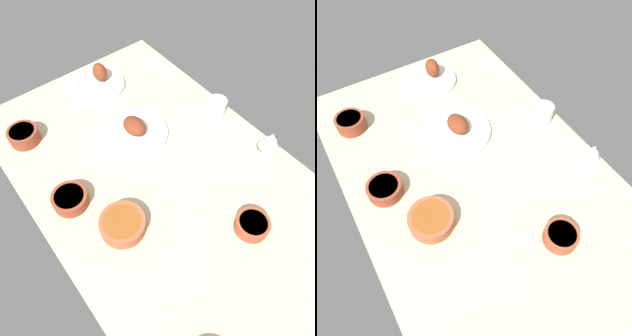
% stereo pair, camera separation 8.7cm
% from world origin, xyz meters
% --- Properties ---
extents(dining_table, '(1.40, 0.90, 0.04)m').
position_xyz_m(dining_table, '(0.00, 0.00, 0.02)').
color(dining_table, '#C6B28E').
rests_on(dining_table, ground).
extents(plate_center_main, '(0.28, 0.28, 0.07)m').
position_xyz_m(plate_center_main, '(-0.20, 0.04, 0.06)').
color(plate_center_main, silver).
rests_on(plate_center_main, dining_table).
extents(plate_far_side, '(0.25, 0.25, 0.10)m').
position_xyz_m(plate_far_side, '(-0.54, 0.09, 0.06)').
color(plate_far_side, silver).
rests_on(plate_far_side, dining_table).
extents(bowl_sauce, '(0.12, 0.12, 0.05)m').
position_xyz_m(bowl_sauce, '(-0.08, -0.32, 0.07)').
color(bowl_sauce, brown).
rests_on(bowl_sauce, dining_table).
extents(bowl_potatoes, '(0.12, 0.12, 0.06)m').
position_xyz_m(bowl_potatoes, '(-0.44, -0.32, 0.07)').
color(bowl_potatoes, brown).
rests_on(bowl_potatoes, dining_table).
extents(bowl_soup, '(0.15, 0.15, 0.05)m').
position_xyz_m(bowl_soup, '(0.11, -0.23, 0.07)').
color(bowl_soup, '#A35133').
rests_on(bowl_soup, dining_table).
extents(bowl_onions, '(0.11, 0.11, 0.05)m').
position_xyz_m(bowl_onions, '(0.37, 0.10, 0.07)').
color(bowl_onions, brown).
rests_on(bowl_onions, dining_table).
extents(wine_glass, '(0.08, 0.08, 0.14)m').
position_xyz_m(wine_glass, '(0.20, 0.35, 0.14)').
color(wine_glass, silver).
rests_on(wine_glass, dining_table).
extents(water_tumbler, '(0.08, 0.08, 0.08)m').
position_xyz_m(water_tumbler, '(-0.08, 0.37, 0.08)').
color(water_tumbler, silver).
rests_on(water_tumbler, dining_table).
extents(fork_loose, '(0.04, 0.17, 0.01)m').
position_xyz_m(fork_loose, '(0.29, -0.11, 0.04)').
color(fork_loose, silver).
rests_on(fork_loose, dining_table).
extents(spoon_loose, '(0.17, 0.06, 0.01)m').
position_xyz_m(spoon_loose, '(-0.47, 0.39, 0.04)').
color(spoon_loose, silver).
rests_on(spoon_loose, dining_table).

